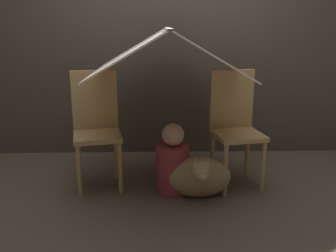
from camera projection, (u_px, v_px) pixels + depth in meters
ground_plane at (168, 192)px, 3.01m from camera, size 8.80×8.80×0.00m
wall_back at (166, 30)px, 3.64m from camera, size 7.00×0.05×2.50m
chair_left at (96, 125)px, 3.04m from camera, size 0.44×0.44×0.95m
chair_right at (235, 124)px, 3.06m from camera, size 0.43×0.43×0.95m
sheet_canopy at (168, 50)px, 2.82m from camera, size 1.14×1.18×0.34m
person_front at (173, 164)px, 2.95m from camera, size 0.26×0.26×0.57m
dog at (199, 176)px, 2.86m from camera, size 0.50×0.40×0.39m
floor_cushion at (181, 172)px, 3.28m from camera, size 0.43×0.34×0.10m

